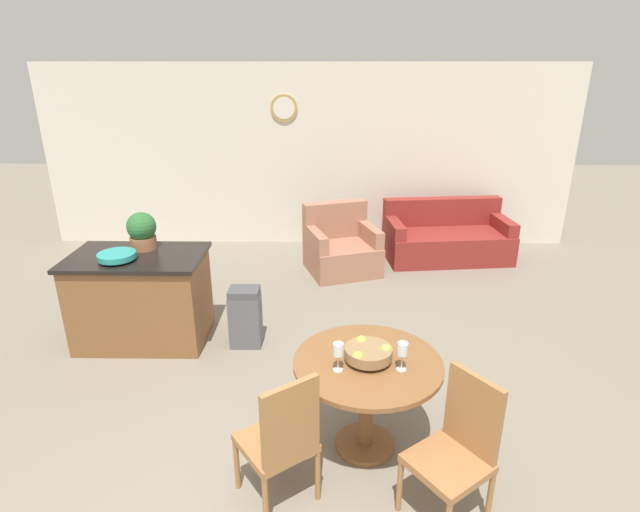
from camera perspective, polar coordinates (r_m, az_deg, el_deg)
name	(u,v)px	position (r m, az deg, el deg)	size (l,w,h in m)	color
wall_back	(309,157)	(7.69, -1.31, 11.25)	(8.00, 0.09, 2.70)	silver
dining_table	(367,381)	(3.64, 5.41, -14.06)	(1.04, 1.04, 0.74)	brown
dining_chair_near_left	(282,437)	(3.27, -4.38, -19.96)	(0.59, 0.59, 0.96)	#9E6B3D
dining_chair_near_right	(458,445)	(3.32, 15.49, -20.11)	(0.59, 0.59, 0.96)	#9E6B3D
fruit_bowl	(368,352)	(3.51, 5.54, -10.91)	(0.33, 0.33, 0.13)	olive
wine_glass_left	(338,351)	(3.36, 2.10, -10.75)	(0.07, 0.07, 0.21)	silver
wine_glass_right	(403,350)	(3.40, 9.41, -10.57)	(0.07, 0.07, 0.21)	silver
kitchen_island	(142,298)	(5.34, -19.71, -4.53)	(1.30, 0.82, 0.93)	brown
teal_bowl	(117,256)	(5.06, -22.20, 0.01)	(0.35, 0.35, 0.08)	teal
potted_plant	(142,231)	(5.27, -19.68, 2.74)	(0.29, 0.29, 0.38)	#A36642
trash_bin	(245,317)	(5.07, -8.52, -6.92)	(0.31, 0.24, 0.61)	#56565B
couch	(446,239)	(7.49, 14.21, 1.90)	(1.82, 1.04, 0.83)	maroon
armchair	(341,249)	(6.81, 2.42, 0.76)	(1.11, 1.06, 0.90)	#A87056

